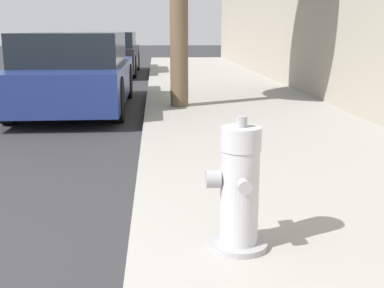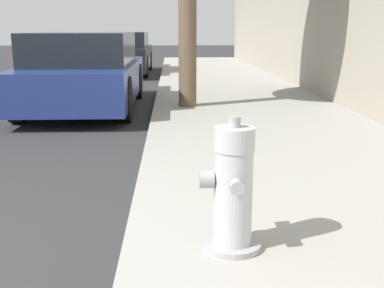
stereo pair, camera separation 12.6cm
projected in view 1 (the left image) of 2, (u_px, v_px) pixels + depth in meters
The scene contains 3 objects.
fire_hydrant at pixel (239, 190), 2.82m from camera, with size 0.37×0.37×0.80m.
parked_car_near at pixel (75, 72), 8.38m from camera, with size 1.81×4.26×1.33m.
parked_car_mid at pixel (110, 54), 15.00m from camera, with size 1.71×4.37×1.30m.
Camera 1 is at (1.99, -2.33, 1.40)m, focal length 45.00 mm.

